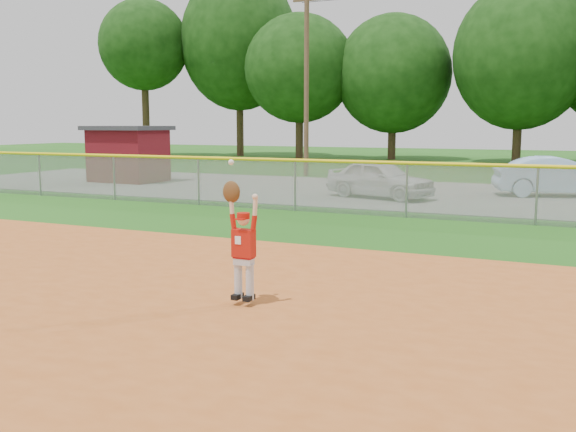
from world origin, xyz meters
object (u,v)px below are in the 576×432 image
(car_blue, at_px, (557,177))
(utility_shed, at_px, (128,154))
(car_white_a, at_px, (380,179))
(ballplayer, at_px, (242,241))

(car_blue, xyz_separation_m, utility_shed, (-17.42, -1.45, 0.53))
(car_white_a, height_order, car_blue, car_blue)
(ballplayer, bearing_deg, car_blue, 77.88)
(car_white_a, height_order, ballplayer, ballplayer)
(car_blue, height_order, utility_shed, utility_shed)
(car_blue, xyz_separation_m, ballplayer, (-3.57, -16.61, 0.21))
(car_blue, bearing_deg, utility_shed, 78.98)
(car_white_a, bearing_deg, car_blue, -44.12)
(car_blue, bearing_deg, car_white_a, 103.07)
(car_white_a, distance_m, ballplayer, 13.71)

